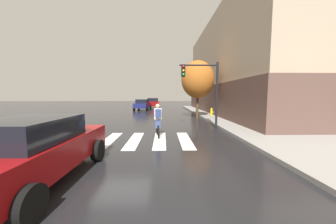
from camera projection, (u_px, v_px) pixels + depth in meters
name	position (u px, v px, depth m)	size (l,w,h in m)	color
ground_plane	(123.00, 140.00, 8.52)	(120.00, 120.00, 0.00)	black
sidewalk	(305.00, 138.00, 8.73)	(6.50, 50.00, 0.15)	gray
crosswalk_stripes	(122.00, 140.00, 8.52)	(6.52, 3.27, 0.01)	silver
manhole_cover	(74.00, 163.00, 5.67)	(0.64, 0.64, 0.01)	#473D1E
sedan_near	(33.00, 150.00, 4.32)	(2.23, 4.64, 1.59)	maroon
sedan_mid	(143.00, 104.00, 26.71)	(2.42, 4.62, 1.55)	navy
sedan_far	(153.00, 103.00, 31.13)	(2.55, 4.95, 1.66)	maroon
cyclist	(158.00, 120.00, 9.24)	(0.38, 1.71, 1.69)	black
traffic_light_near	(204.00, 84.00, 11.41)	(2.47, 0.28, 4.20)	black
fire_hydrant	(211.00, 112.00, 17.34)	(0.33, 0.22, 0.78)	gold
street_tree_near	(198.00, 80.00, 16.52)	(2.97, 2.97, 5.28)	#4C3823
corner_building	(287.00, 68.00, 20.69)	(18.14, 24.06, 10.56)	brown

